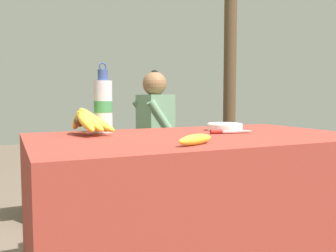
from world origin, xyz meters
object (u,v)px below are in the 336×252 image
Objects in this scene: serving_bowl at (225,127)px; seated_vendor at (149,128)px; loose_banana_front at (196,140)px; knife at (225,131)px; banana_bunch_ripe at (89,121)px; water_bottle at (103,105)px; wooden_bench at (132,161)px; support_post_far at (230,56)px; banana_bunch_green at (79,147)px.

serving_bowl is 1.14m from seated_vendor.
knife is (0.31, 0.29, -0.01)m from loose_banana_front.
water_bottle is at bearing 47.45° from banana_bunch_ripe.
serving_bowl is 0.60m from water_bottle.
serving_bowl is 0.16m from knife.
knife is (0.57, -0.18, -0.05)m from banana_bunch_ripe.
knife is 1.35m from wooden_bench.
seated_vendor is at bearing -13.83° from wooden_bench.
support_post_far is at bearing 40.84° from water_bottle.
loose_banana_front is 1.62m from seated_vendor.
serving_bowl is 0.98× the size of loose_banana_front.
banana_bunch_green is at bearing 93.65° from loose_banana_front.
serving_bowl is 1.23m from wooden_bench.
seated_vendor is (0.61, 0.99, -0.20)m from water_bottle.
knife is 1.28m from seated_vendor.
banana_bunch_ripe is at bearing 56.54° from seated_vendor.
support_post_far is (1.21, 0.44, 0.93)m from wooden_bench.
seated_vendor is at bearing 57.08° from banana_bunch_ripe.
wooden_bench is 6.31× the size of banana_bunch_green.
banana_bunch_ripe is 1.17m from banana_bunch_green.
banana_bunch_ripe is 1.32m from wooden_bench.
wooden_bench is at bearing 62.94° from banana_bunch_ripe.
banana_bunch_ripe is 1.67× the size of loose_banana_front.
banana_bunch_ripe reaches higher than loose_banana_front.
banana_bunch_ripe is 0.54m from loose_banana_front.
banana_bunch_green is at bearing 179.28° from wooden_bench.
serving_bowl is 1.30m from banana_bunch_green.
loose_banana_front is 0.70× the size of banana_bunch_green.
knife is at bearing 43.05° from loose_banana_front.
seated_vendor is at bearing 87.79° from serving_bowl.
support_post_far is (1.70, 1.47, 0.47)m from water_bottle.
seated_vendor reaches higher than knife.
water_bottle is 0.29× the size of seated_vendor.
support_post_far reaches higher than seated_vendor.
wooden_bench is at bearing 94.29° from serving_bowl.
wooden_bench is 0.30m from seated_vendor.
water_bottle is 1.18m from seated_vendor.
knife is at bearing 83.61° from seated_vendor.
support_post_far is at bearing 55.13° from serving_bowl.
wooden_bench is 1.46× the size of seated_vendor.
support_post_far is (1.13, 1.62, 0.58)m from serving_bowl.
loose_banana_front is at bearing -126.78° from support_post_far.
banana_bunch_green is (-0.41, 0.01, 0.14)m from wooden_bench.
banana_bunch_green is 0.10× the size of support_post_far.
water_bottle is 2.29m from support_post_far.
wooden_bench is at bearing 79.10° from loose_banana_front.
loose_banana_front is at bearing -60.50° from banana_bunch_ripe.
knife is 0.08× the size of support_post_far.
loose_banana_front is 0.89× the size of knife.
water_bottle is 0.20× the size of wooden_bench.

